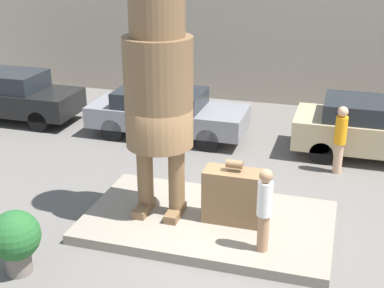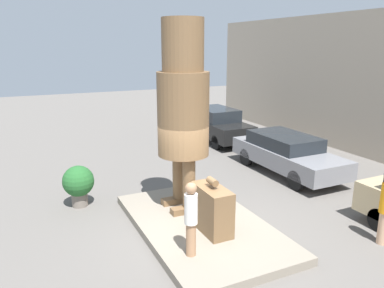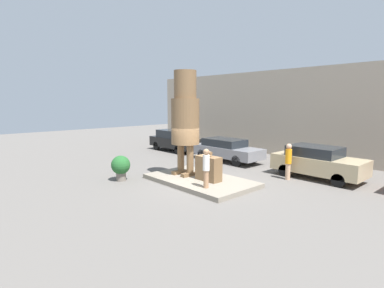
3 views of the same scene
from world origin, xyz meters
The scene contains 11 objects.
ground_plane centered at (0.00, 0.00, 0.00)m, with size 60.00×60.00×0.00m, color #605B56.
pedestal centered at (0.00, 0.00, 0.10)m, with size 5.05×2.97×0.21m.
building_backdrop centered at (0.00, 9.24, 2.94)m, with size 28.00×0.60×5.88m.
statue_figure centered at (-1.01, -0.02, 3.11)m, with size 1.34×1.34×4.97m.
giant_suitcase centered at (0.51, 0.03, 0.77)m, with size 1.19×0.55×1.33m.
tourist centered at (1.27, -0.88, 1.10)m, with size 0.28×0.28×1.63m.
parked_car_black centered at (-7.80, 4.79, 0.83)m, with size 4.24×1.73×1.59m.
parked_car_grey centered at (-2.57, 4.76, 0.76)m, with size 4.62×1.79×1.41m.
parked_car_tan centered at (3.26, 4.83, 0.83)m, with size 4.22×1.87×1.57m.
planter_pot centered at (-2.81, -2.52, 0.70)m, with size 0.89×0.89×1.20m.
worker_hivis centered at (2.43, 3.53, 0.96)m, with size 0.30×0.30×1.75m.
Camera 3 is at (9.73, -9.36, 3.75)m, focal length 28.00 mm.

